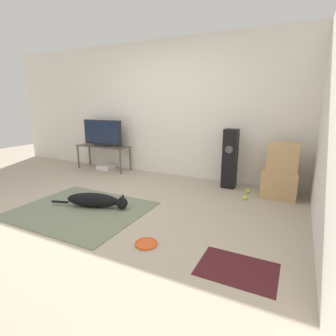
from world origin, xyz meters
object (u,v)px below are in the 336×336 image
(cardboard_box_lower, at_px, (279,183))
(game_console, at_px, (106,167))
(floor_speaker, at_px, (230,159))
(tennis_ball_by_boxes, at_px, (248,191))
(tennis_ball_near_speaker, at_px, (245,198))
(cardboard_box_upper, at_px, (283,157))
(tv, at_px, (102,133))
(frisbee, at_px, (146,244))
(dog, at_px, (96,200))
(tv_stand, at_px, (103,149))

(cardboard_box_lower, xyz_separation_m, game_console, (-3.50, 0.18, -0.17))
(floor_speaker, bearing_deg, tennis_ball_by_boxes, -23.82)
(tennis_ball_near_speaker, xyz_separation_m, game_console, (-3.07, 0.56, 0.01))
(cardboard_box_upper, height_order, tennis_ball_near_speaker, cardboard_box_upper)
(tennis_ball_near_speaker, bearing_deg, tv, 169.97)
(frisbee, height_order, game_console, game_console)
(cardboard_box_lower, bearing_deg, game_console, 176.98)
(frisbee, bearing_deg, cardboard_box_lower, 62.99)
(cardboard_box_upper, bearing_deg, dog, -144.07)
(frisbee, xyz_separation_m, tennis_ball_by_boxes, (0.64, 2.09, 0.02))
(game_console, bearing_deg, tv_stand, -153.12)
(floor_speaker, relative_size, game_console, 3.18)
(cardboard_box_lower, distance_m, tv_stand, 3.55)
(tv_stand, bearing_deg, tennis_ball_near_speaker, -9.98)
(cardboard_box_upper, height_order, floor_speaker, floor_speaker)
(tennis_ball_by_boxes, bearing_deg, game_console, 175.80)
(tennis_ball_by_boxes, relative_size, game_console, 0.21)
(dog, bearing_deg, frisbee, -25.34)
(frisbee, height_order, tennis_ball_near_speaker, tennis_ball_near_speaker)
(floor_speaker, distance_m, tennis_ball_near_speaker, 0.77)
(cardboard_box_lower, relative_size, tennis_ball_near_speaker, 7.65)
(frisbee, height_order, tv_stand, tv_stand)
(cardboard_box_lower, xyz_separation_m, floor_speaker, (-0.80, 0.12, 0.29))
(dog, bearing_deg, game_console, 126.12)
(floor_speaker, bearing_deg, frisbee, -97.26)
(floor_speaker, relative_size, tv, 1.02)
(game_console, bearing_deg, dog, -53.88)
(tv_stand, bearing_deg, frisbee, -43.14)
(floor_speaker, bearing_deg, cardboard_box_lower, -8.35)
(frisbee, relative_size, game_console, 0.75)
(cardboard_box_lower, xyz_separation_m, cardboard_box_upper, (0.02, -0.01, 0.42))
(frisbee, xyz_separation_m, cardboard_box_lower, (1.09, 2.13, 0.20))
(frisbee, relative_size, cardboard_box_upper, 0.55)
(cardboard_box_upper, bearing_deg, frisbee, -117.42)
(floor_speaker, height_order, tennis_ball_near_speaker, floor_speaker)
(floor_speaker, distance_m, tv, 2.75)
(dog, xyz_separation_m, tennis_ball_near_speaker, (1.76, 1.23, -0.08))
(dog, height_order, tv, tv)
(cardboard_box_lower, distance_m, tennis_ball_by_boxes, 0.48)
(cardboard_box_lower, bearing_deg, tv, 177.27)
(tv, xyz_separation_m, game_console, (0.04, 0.02, -0.73))
(dog, height_order, cardboard_box_lower, cardboard_box_lower)
(tennis_ball_by_boxes, bearing_deg, tv_stand, 176.20)
(dog, distance_m, tennis_ball_by_boxes, 2.35)
(frisbee, distance_m, tennis_ball_by_boxes, 2.19)
(cardboard_box_upper, distance_m, tv_stand, 3.56)
(frisbee, bearing_deg, tv_stand, 136.86)
(tennis_ball_by_boxes, bearing_deg, floor_speaker, 156.18)
(tennis_ball_by_boxes, relative_size, tennis_ball_near_speaker, 1.00)
(floor_speaker, bearing_deg, tv_stand, 178.98)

